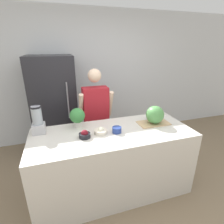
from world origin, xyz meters
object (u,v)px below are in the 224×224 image
Objects in this scene: refrigerator at (55,106)px; bowl_small_blue at (117,130)px; person at (96,117)px; blender at (38,121)px; bowl_cherries at (85,135)px; potted_plant at (77,116)px; watermelon at (155,115)px; bowl_cream at (101,131)px.

refrigerator is 1.57m from bowl_small_blue.
person is 13.85× the size of bowl_small_blue.
refrigerator is at bearing 80.57° from blender.
potted_plant is (-0.04, 0.32, 0.11)m from bowl_cherries.
blender reaches higher than bowl_cherries.
bowl_small_blue is 0.55m from potted_plant.
watermelon is 0.78m from bowl_cream.
bowl_cherries is 0.60m from blender.
person is 6.54× the size of watermelon.
blender reaches higher than bowl_cream.
refrigerator is 0.88m from person.
bowl_cherries is at bearing -76.54° from refrigerator.
person is at bearing 81.93° from bowl_cream.
refrigerator is at bearing 135.25° from watermelon.
bowl_small_blue is (-0.58, -0.09, -0.10)m from watermelon.
blender is at bearing 161.10° from bowl_cream.
bowl_cherries reaches higher than bowl_small_blue.
watermelon reaches higher than bowl_cherries.
bowl_cherries reaches higher than bowl_cream.
refrigerator reaches higher than watermelon.
bowl_cream is 0.20m from bowl_small_blue.
person reaches higher than bowl_small_blue.
blender is (-0.83, -0.50, 0.24)m from person.
watermelon is at bearing -7.52° from blender.
bowl_cherries is at bearing -167.72° from bowl_cream.
blender reaches higher than potted_plant.
potted_plant reaches higher than watermelon.
bowl_cream is at bearing -68.32° from refrigerator.
potted_plant is at bearing 167.65° from watermelon.
bowl_small_blue is (0.73, -1.39, 0.05)m from refrigerator.
bowl_small_blue is at bearing -17.13° from blender.
refrigerator is 11.10× the size of bowl_cream.
refrigerator is at bearing 111.68° from bowl_cream.
bowl_cream reaches higher than bowl_small_blue.
refrigerator is 1.85m from watermelon.
blender is at bearing -99.43° from refrigerator.
blender is at bearing -176.99° from potted_plant.
watermelon is at bearing -12.35° from potted_plant.
refrigerator is 6.79× the size of potted_plant.
bowl_cherries is 0.85× the size of bowl_cream.
watermelon is 1.80× the size of bowl_cherries.
blender reaches higher than watermelon.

